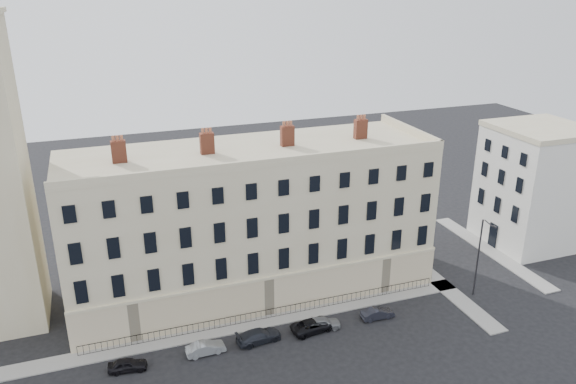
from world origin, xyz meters
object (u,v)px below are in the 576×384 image
car_a (128,365)px  car_c (259,336)px  car_e (322,323)px  car_f (377,313)px  car_d (313,325)px  streetlamp (479,254)px  car_b (206,348)px

car_a → car_c: bearing=-81.9°
car_a → car_c: size_ratio=0.78×
car_e → car_f: 5.69m
car_d → streetlamp: (18.02, 0.28, 4.08)m
car_d → streetlamp: size_ratio=0.49×
car_b → car_d: (10.01, 0.02, 0.01)m
car_c → car_f: (11.77, -0.28, -0.06)m
car_a → car_b: bearing=-82.4°
car_b → car_d: car_d is taller
car_e → car_f: size_ratio=1.08×
car_e → streetlamp: 17.58m
car_b → car_f: bearing=-92.9°
car_e → car_f: bearing=-83.5°
car_c → streetlamp: bearing=-95.7°
car_d → car_e: (0.91, 0.02, 0.02)m
streetlamp → car_f: bearing=-167.9°
car_c → car_f: size_ratio=1.26×
car_d → car_a: bearing=83.0°
car_a → car_c: car_c is taller
car_b → car_c: 4.84m
car_a → car_c: 11.40m
car_c → car_a: bearing=84.6°
car_d → car_f: 6.60m
car_c → car_f: 11.77m
car_c → car_e: car_e is taller
car_a → car_f: 23.17m
car_c → car_d: bearing=-97.3°
car_b → car_c: car_c is taller
car_c → car_e: 6.09m
car_d → car_f: size_ratio=1.27×
streetlamp → car_a: bearing=-169.7°
car_f → streetlamp: 12.15m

